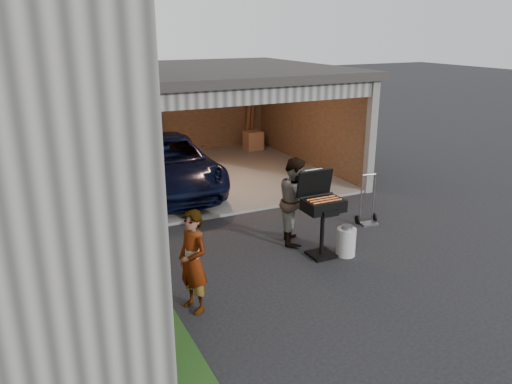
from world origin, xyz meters
TOP-DOWN VIEW (x-y plane):
  - ground at (0.00, 0.00)m, footprint 80.00×80.00m
  - groundcover_strip at (-2.25, -1.00)m, footprint 0.50×8.00m
  - garage at (0.76, 6.79)m, footprint 6.80×6.30m
  - minivan at (-0.51, 5.77)m, footprint 2.41×4.74m
  - woman at (-1.70, 0.28)m, footprint 0.50×0.63m
  - man at (0.80, 1.75)m, footprint 0.88×0.97m
  - bbq_grill at (0.90, 1.01)m, footprint 0.68×0.60m
  - propane_tank at (1.31, 0.81)m, footprint 0.39×0.39m
  - plywood_panel at (-2.40, 0.80)m, footprint 0.25×0.92m
  - hand_truck at (2.60, 1.87)m, footprint 0.45×0.36m

SIDE VIEW (x-z plane):
  - ground at x=0.00m, z-range 0.00..0.00m
  - groundcover_strip at x=-2.25m, z-range 0.00..0.06m
  - hand_truck at x=2.60m, z-range -0.33..0.74m
  - propane_tank at x=1.31m, z-range 0.00..0.51m
  - plywood_panel at x=-2.40m, z-range 0.00..1.01m
  - minivan at x=-0.51m, z-range 0.00..1.28m
  - woman at x=-1.70m, z-range 0.00..1.50m
  - man at x=0.80m, z-range 0.00..1.63m
  - bbq_grill at x=0.90m, z-range 0.14..1.65m
  - garage at x=0.76m, z-range 0.42..3.32m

